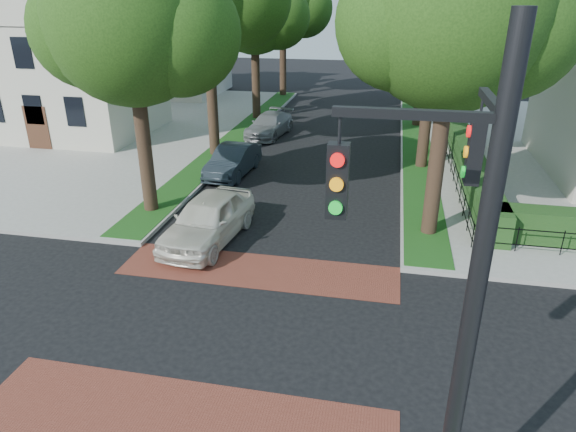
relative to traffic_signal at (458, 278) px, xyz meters
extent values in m
plane|color=black|center=(-4.89, 4.41, -4.71)|extent=(120.00, 120.00, 0.00)
cube|color=gray|center=(-24.39, 23.41, -4.63)|extent=(30.00, 30.00, 0.15)
cube|color=brown|center=(-4.89, 7.61, -4.70)|extent=(9.00, 2.20, 0.01)
cube|color=brown|center=(-4.89, 1.21, -4.70)|extent=(9.00, 2.20, 0.01)
cube|color=#184212|center=(0.51, 23.51, -4.55)|extent=(1.60, 29.80, 0.02)
cube|color=#184212|center=(-10.29, 23.51, -4.55)|extent=(1.60, 29.80, 0.02)
cylinder|color=black|center=(0.61, 11.41, -0.88)|extent=(0.56, 0.56, 7.35)
sphere|color=#1D3D10|center=(0.61, 11.41, 3.00)|extent=(6.20, 6.20, 6.20)
sphere|color=#1D3D10|center=(2.32, 11.71, 2.60)|extent=(4.65, 4.65, 4.65)
sphere|color=#1D3D10|center=(-0.94, 11.21, 2.70)|extent=(4.34, 4.34, 4.34)
cylinder|color=black|center=(0.61, 19.41, -0.71)|extent=(0.56, 0.56, 7.70)
sphere|color=#1D3D10|center=(2.43, 19.71, 2.96)|extent=(4.95, 4.95, 4.95)
sphere|color=#1D3D10|center=(-1.04, 19.21, 3.06)|extent=(4.62, 4.62, 4.62)
cylinder|color=black|center=(0.61, 28.41, -1.23)|extent=(0.56, 0.56, 6.65)
sphere|color=#1D3D10|center=(0.61, 28.41, 2.28)|extent=(5.80, 5.80, 5.80)
sphere|color=#1D3D10|center=(2.21, 28.71, 1.88)|extent=(4.35, 4.35, 4.35)
sphere|color=#1D3D10|center=(-0.84, 28.21, 1.98)|extent=(4.06, 4.06, 4.06)
sphere|color=#1D3D10|center=(0.71, 29.86, 2.78)|extent=(3.77, 3.77, 3.77)
cylinder|color=black|center=(0.61, 37.41, -1.06)|extent=(0.56, 0.56, 7.00)
sphere|color=#1D3D10|center=(0.61, 37.41, 2.64)|extent=(6.00, 6.00, 6.00)
sphere|color=#1D3D10|center=(2.26, 37.71, 2.24)|extent=(4.50, 4.50, 4.50)
sphere|color=#1D3D10|center=(-0.89, 37.21, 2.34)|extent=(4.20, 4.20, 4.20)
cylinder|color=black|center=(-10.39, 11.41, -1.06)|extent=(0.56, 0.56, 7.00)
sphere|color=#1D3D10|center=(-10.39, 11.41, 2.64)|extent=(6.00, 6.00, 6.00)
sphere|color=#1D3D10|center=(-8.74, 11.71, 2.24)|extent=(4.50, 4.50, 4.50)
sphere|color=#1D3D10|center=(-11.89, 11.21, 2.34)|extent=(4.20, 4.20, 4.20)
sphere|color=#1D3D10|center=(-10.29, 12.91, 3.14)|extent=(3.90, 3.90, 3.90)
cylinder|color=black|center=(-10.39, 19.41, -0.53)|extent=(0.56, 0.56, 8.05)
cylinder|color=black|center=(-10.39, 28.41, -1.13)|extent=(0.56, 0.56, 6.86)
sphere|color=#1D3D10|center=(-10.39, 28.41, 2.50)|extent=(5.60, 5.60, 5.60)
sphere|color=#1D3D10|center=(-8.85, 28.71, 2.10)|extent=(4.20, 4.20, 4.20)
sphere|color=#1D3D10|center=(-11.79, 28.21, 2.20)|extent=(3.92, 3.92, 3.92)
sphere|color=#1D3D10|center=(-10.29, 29.81, 3.00)|extent=(3.64, 3.64, 3.64)
cylinder|color=black|center=(-10.39, 37.41, -0.99)|extent=(0.56, 0.56, 7.14)
sphere|color=#1D3D10|center=(-10.39, 37.41, 2.79)|extent=(6.20, 6.20, 6.20)
sphere|color=#1D3D10|center=(-8.68, 37.71, 2.39)|extent=(4.65, 4.65, 4.65)
sphere|color=#1D3D10|center=(-11.94, 37.21, 2.49)|extent=(4.34, 4.34, 4.34)
cube|color=#164118|center=(2.81, 19.41, -3.96)|extent=(1.00, 18.00, 1.20)
cube|color=beige|center=(-20.39, 22.41, -1.31)|extent=(9.00, 8.00, 6.50)
cube|color=beige|center=(-20.39, 36.41, -1.31)|extent=(9.00, 8.00, 6.50)
cylinder|color=black|center=(0.21, -0.19, -0.56)|extent=(0.26, 0.26, 8.00)
cube|color=black|center=(-0.79, -0.19, 2.24)|extent=(2.00, 0.12, 0.12)
cube|color=black|center=(0.21, 0.71, 2.24)|extent=(0.12, 1.80, 0.12)
cube|color=black|center=(-1.69, -0.19, 1.34)|extent=(0.28, 0.22, 1.00)
cylinder|color=red|center=(-1.69, -0.32, 1.66)|extent=(0.18, 0.05, 0.18)
cylinder|color=orange|center=(-1.69, -0.32, 1.34)|extent=(0.18, 0.05, 0.18)
cylinder|color=#0CB226|center=(-1.69, -0.32, 1.02)|extent=(0.18, 0.05, 0.18)
cube|color=black|center=(0.21, 1.51, 1.34)|extent=(0.22, 0.28, 1.00)
cylinder|color=red|center=(0.08, 1.51, 1.66)|extent=(0.05, 0.18, 0.18)
cylinder|color=orange|center=(0.08, 1.51, 1.34)|extent=(0.05, 0.18, 0.18)
cylinder|color=#0CB226|center=(0.08, 1.51, 1.02)|extent=(0.05, 0.18, 0.18)
imported|color=silver|center=(-7.20, 9.41, -3.86)|extent=(2.56, 5.19, 1.70)
imported|color=#1F282F|center=(-8.49, 16.62, -3.98)|extent=(1.84, 4.50, 1.45)
imported|color=gray|center=(-8.49, 24.31, -4.02)|extent=(2.57, 4.97, 1.38)
camera|label=1|loc=(-1.08, -6.42, 3.57)|focal=32.00mm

